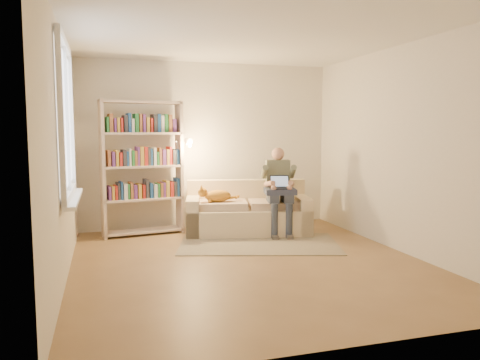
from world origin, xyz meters
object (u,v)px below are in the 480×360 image
object	(u,v)px
cat	(219,195)
laptop	(276,185)
sofa	(248,214)
bookshelf	(142,161)
person	(279,186)

from	to	relation	value
cat	laptop	world-z (taller)	laptop
sofa	cat	xyz separation A→B (m)	(-0.46, -0.02, 0.31)
laptop	bookshelf	bearing A→B (deg)	173.39
cat	bookshelf	distance (m)	1.22
bookshelf	cat	bearing A→B (deg)	-24.75
cat	bookshelf	world-z (taller)	bookshelf
sofa	bookshelf	size ratio (longest dim) A/B	0.99
laptop	sofa	bearing A→B (deg)	147.78
cat	sofa	bearing A→B (deg)	14.79
person	laptop	xyz separation A→B (m)	(-0.08, -0.09, 0.02)
laptop	cat	bearing A→B (deg)	171.07
sofa	person	world-z (taller)	person
cat	laptop	bearing A→B (deg)	-8.93
person	bookshelf	bearing A→B (deg)	176.54
sofa	person	size ratio (longest dim) A/B	1.52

